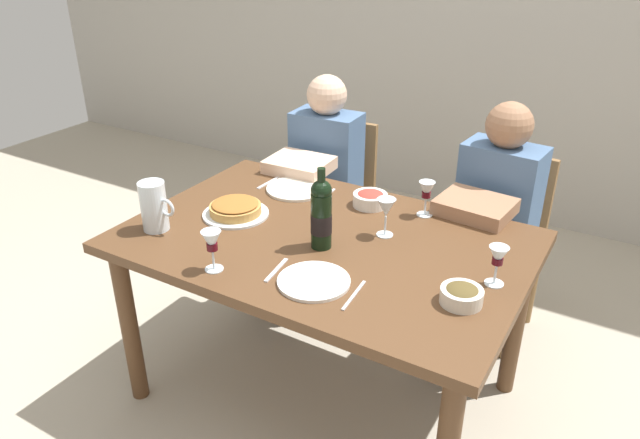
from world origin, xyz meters
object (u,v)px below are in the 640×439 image
at_px(water_pitcher, 154,209).
at_px(wine_glass_centre, 426,192).
at_px(dinner_plate_right_setting, 314,281).
at_px(wine_glass_left_diner, 498,258).
at_px(diner_right, 486,229).
at_px(wine_bottle, 321,214).
at_px(wine_glass_spare, 212,243).
at_px(salad_bowl, 370,198).
at_px(olive_bowl, 462,295).
at_px(chair_left, 337,191).
at_px(baked_tart, 235,209).
at_px(chair_right, 501,233).
at_px(diner_left, 316,186).
at_px(dinner_plate_left_setting, 296,189).
at_px(wine_glass_right_diner, 386,209).

bearing_deg(water_pitcher, wine_glass_centre, 37.18).
bearing_deg(dinner_plate_right_setting, wine_glass_centre, 79.23).
xyz_separation_m(wine_glass_left_diner, diner_right, (-0.20, 0.65, -0.24)).
xyz_separation_m(wine_bottle, wine_glass_spare, (-0.23, -0.33, -0.03)).
distance_m(salad_bowl, wine_glass_spare, 0.77).
height_order(wine_bottle, olive_bowl, wine_bottle).
height_order(salad_bowl, wine_glass_left_diner, wine_glass_left_diner).
bearing_deg(chair_left, diner_right, 161.16).
height_order(baked_tart, salad_bowl, salad_bowl).
xyz_separation_m(olive_bowl, wine_glass_centre, (-0.33, 0.52, 0.07)).
xyz_separation_m(wine_glass_centre, wine_glass_spare, (-0.46, -0.76, 0.00)).
distance_m(wine_glass_centre, dinner_plate_right_setting, 0.68).
bearing_deg(olive_bowl, wine_glass_spare, -163.25).
bearing_deg(wine_glass_left_diner, chair_right, 101.87).
bearing_deg(diner_left, dinner_plate_left_setting, 105.17).
bearing_deg(diner_right, chair_left, -10.75).
height_order(wine_bottle, wine_glass_spare, wine_bottle).
height_order(water_pitcher, olive_bowl, water_pitcher).
xyz_separation_m(salad_bowl, olive_bowl, (0.56, -0.49, -0.00)).
distance_m(dinner_plate_right_setting, chair_right, 1.25).
xyz_separation_m(wine_glass_left_diner, chair_left, (-1.10, 0.91, -0.36)).
height_order(water_pitcher, chair_left, water_pitcher).
height_order(baked_tart, diner_left, diner_left).
bearing_deg(wine_glass_spare, water_pitcher, 162.56).
xyz_separation_m(dinner_plate_left_setting, chair_left, (-0.13, 0.60, -0.27)).
height_order(dinner_plate_left_setting, diner_right, diner_right).
distance_m(wine_bottle, dinner_plate_right_setting, 0.28).
bearing_deg(baked_tart, wine_bottle, -6.18).
xyz_separation_m(wine_glass_centre, diner_left, (-0.70, 0.31, -0.25)).
relative_size(wine_glass_left_diner, dinner_plate_right_setting, 0.57).
bearing_deg(diner_right, chair_right, -89.08).
bearing_deg(dinner_plate_left_setting, chair_right, 36.08).
xyz_separation_m(baked_tart, wine_glass_centre, (0.66, 0.39, 0.08)).
bearing_deg(chair_left, wine_glass_centre, 139.87).
bearing_deg(wine_bottle, olive_bowl, -8.90).
relative_size(wine_glass_right_diner, wine_glass_spare, 1.02).
height_order(water_pitcher, wine_glass_centre, water_pitcher).
xyz_separation_m(dinner_plate_left_setting, diner_left, (-0.12, 0.36, -0.15)).
relative_size(wine_glass_left_diner, dinner_plate_left_setting, 0.52).
relative_size(olive_bowl, diner_left, 0.12).
relative_size(wine_glass_spare, chair_right, 0.17).
height_order(wine_glass_right_diner, wine_glass_centre, wine_glass_right_diner).
bearing_deg(baked_tart, water_pitcher, -126.72).
relative_size(water_pitcher, chair_right, 0.22).
bearing_deg(wine_glass_right_diner, dinner_plate_left_setting, 160.36).
distance_m(wine_bottle, water_pitcher, 0.65).
bearing_deg(water_pitcher, dinner_plate_right_setting, -1.43).
bearing_deg(chair_right, chair_left, 3.94).
distance_m(dinner_plate_left_setting, dinner_plate_right_setting, 0.76).
height_order(baked_tart, wine_glass_left_diner, wine_glass_left_diner).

